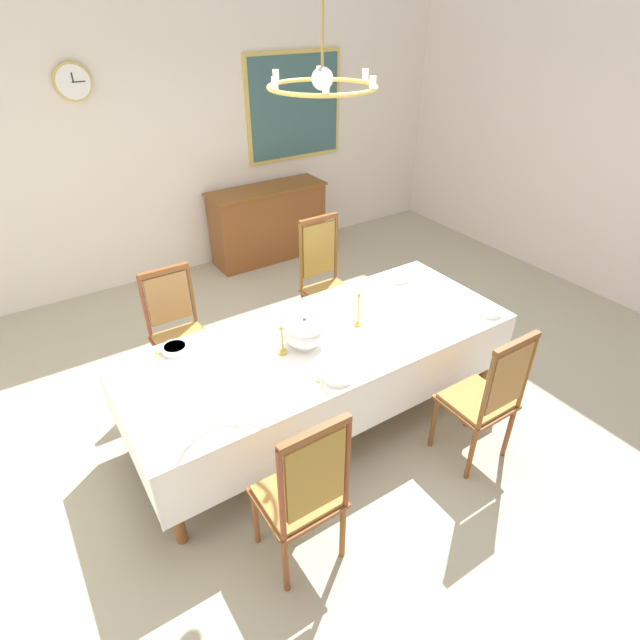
{
  "coord_description": "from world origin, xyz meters",
  "views": [
    {
      "loc": [
        -1.67,
        -2.72,
        2.85
      ],
      "look_at": [
        -0.05,
        -0.25,
        0.95
      ],
      "focal_mm": 28.49,
      "sensor_mm": 36.0,
      "label": 1
    }
  ],
  "objects_px": {
    "bowl_near_right": "(338,376)",
    "spoon_primary": "(158,354)",
    "framed_painting": "(295,107)",
    "chair_north_b": "(326,279)",
    "sideboard": "(268,223)",
    "chair_north_a": "(178,330)",
    "candlestick_west": "(282,338)",
    "spoon_secondary": "(320,382)",
    "chandelier": "(322,84)",
    "soup_tureen": "(305,332)",
    "chair_south_b": "(486,397)",
    "mounted_clock": "(73,82)",
    "bowl_far_left": "(491,311)",
    "bowl_far_right": "(399,277)",
    "chair_south_a": "(304,493)",
    "bowl_near_left": "(175,348)",
    "candlestick_east": "(358,308)",
    "dining_table": "(322,346)"
  },
  "relations": [
    {
      "from": "bowl_near_right",
      "to": "spoon_primary",
      "type": "relative_size",
      "value": 1.12
    },
    {
      "from": "spoon_primary",
      "to": "framed_painting",
      "type": "relative_size",
      "value": 0.14
    },
    {
      "from": "bowl_near_right",
      "to": "chair_north_b",
      "type": "bearing_deg",
      "value": 59.02
    },
    {
      "from": "chair_north_b",
      "to": "sideboard",
      "type": "relative_size",
      "value": 0.81
    },
    {
      "from": "chair_north_a",
      "to": "candlestick_west",
      "type": "height_order",
      "value": "candlestick_west"
    },
    {
      "from": "candlestick_west",
      "to": "spoon_secondary",
      "type": "xyz_separation_m",
      "value": [
        0.04,
        -0.41,
        -0.12
      ]
    },
    {
      "from": "candlestick_west",
      "to": "chandelier",
      "type": "distance_m",
      "value": 1.6
    },
    {
      "from": "framed_painting",
      "to": "soup_tureen",
      "type": "bearing_deg",
      "value": -120.01
    },
    {
      "from": "chair_south_b",
      "to": "mounted_clock",
      "type": "distance_m",
      "value": 4.55
    },
    {
      "from": "candlestick_west",
      "to": "soup_tureen",
      "type": "bearing_deg",
      "value": -0.0
    },
    {
      "from": "chair_north_a",
      "to": "framed_painting",
      "type": "bearing_deg",
      "value": -138.83
    },
    {
      "from": "soup_tureen",
      "to": "bowl_far_left",
      "type": "height_order",
      "value": "soup_tureen"
    },
    {
      "from": "bowl_near_right",
      "to": "bowl_far_left",
      "type": "height_order",
      "value": "same"
    },
    {
      "from": "mounted_clock",
      "to": "sideboard",
      "type": "bearing_deg",
      "value": -7.7
    },
    {
      "from": "bowl_far_left",
      "to": "mounted_clock",
      "type": "height_order",
      "value": "mounted_clock"
    },
    {
      "from": "candlestick_west",
      "to": "mounted_clock",
      "type": "height_order",
      "value": "mounted_clock"
    },
    {
      "from": "framed_painting",
      "to": "bowl_far_right",
      "type": "bearing_deg",
      "value": -101.62
    },
    {
      "from": "chair_south_a",
      "to": "chair_north_b",
      "type": "xyz_separation_m",
      "value": [
        1.45,
        1.95,
        0.01
      ]
    },
    {
      "from": "chair_north_a",
      "to": "bowl_far_right",
      "type": "distance_m",
      "value": 1.93
    },
    {
      "from": "bowl_near_left",
      "to": "spoon_secondary",
      "type": "bearing_deg",
      "value": -52.2
    },
    {
      "from": "candlestick_east",
      "to": "sideboard",
      "type": "bearing_deg",
      "value": 75.55
    },
    {
      "from": "soup_tureen",
      "to": "sideboard",
      "type": "distance_m",
      "value": 3.06
    },
    {
      "from": "chandelier",
      "to": "spoon_secondary",
      "type": "bearing_deg",
      "value": -124.58
    },
    {
      "from": "spoon_primary",
      "to": "chandelier",
      "type": "distance_m",
      "value": 2.04
    },
    {
      "from": "bowl_near_right",
      "to": "dining_table",
      "type": "bearing_deg",
      "value": 69.74
    },
    {
      "from": "dining_table",
      "to": "spoon_secondary",
      "type": "bearing_deg",
      "value": -124.58
    },
    {
      "from": "candlestick_west",
      "to": "sideboard",
      "type": "bearing_deg",
      "value": 63.84
    },
    {
      "from": "bowl_far_right",
      "to": "spoon_secondary",
      "type": "relative_size",
      "value": 1.11
    },
    {
      "from": "candlestick_east",
      "to": "chandelier",
      "type": "height_order",
      "value": "chandelier"
    },
    {
      "from": "bowl_far_left",
      "to": "mounted_clock",
      "type": "xyz_separation_m",
      "value": [
        -2.06,
        3.47,
        1.4
      ]
    },
    {
      "from": "dining_table",
      "to": "chandelier",
      "type": "bearing_deg",
      "value": 89.69
    },
    {
      "from": "soup_tureen",
      "to": "chandelier",
      "type": "bearing_deg",
      "value": 0.0
    },
    {
      "from": "chair_south_a",
      "to": "mounted_clock",
      "type": "height_order",
      "value": "mounted_clock"
    },
    {
      "from": "candlestick_west",
      "to": "mounted_clock",
      "type": "bearing_deg",
      "value": 98.31
    },
    {
      "from": "chair_south_b",
      "to": "chair_south_a",
      "type": "bearing_deg",
      "value": -179.87
    },
    {
      "from": "bowl_near_right",
      "to": "framed_painting",
      "type": "xyz_separation_m",
      "value": [
        1.78,
        3.48,
        0.95
      ]
    },
    {
      "from": "dining_table",
      "to": "candlestick_west",
      "type": "relative_size",
      "value": 8.93
    },
    {
      "from": "chair_north_b",
      "to": "candlestick_west",
      "type": "distance_m",
      "value": 1.43
    },
    {
      "from": "bowl_far_left",
      "to": "chandelier",
      "type": "distance_m",
      "value": 2.16
    },
    {
      "from": "chair_south_b",
      "to": "chandelier",
      "type": "height_order",
      "value": "chandelier"
    },
    {
      "from": "spoon_primary",
      "to": "chair_south_a",
      "type": "bearing_deg",
      "value": -65.21
    },
    {
      "from": "candlestick_east",
      "to": "bowl_near_left",
      "type": "bearing_deg",
      "value": 161.19
    },
    {
      "from": "dining_table",
      "to": "chair_north_a",
      "type": "height_order",
      "value": "chair_north_a"
    },
    {
      "from": "candlestick_west",
      "to": "framed_painting",
      "type": "relative_size",
      "value": 0.25
    },
    {
      "from": "spoon_secondary",
      "to": "sideboard",
      "type": "height_order",
      "value": "sideboard"
    },
    {
      "from": "mounted_clock",
      "to": "chandelier",
      "type": "height_order",
      "value": "chandelier"
    },
    {
      "from": "candlestick_east",
      "to": "bowl_near_right",
      "type": "height_order",
      "value": "candlestick_east"
    },
    {
      "from": "dining_table",
      "to": "framed_painting",
      "type": "xyz_separation_m",
      "value": [
        1.61,
        3.04,
        1.04
      ]
    },
    {
      "from": "chair_south_a",
      "to": "framed_painting",
      "type": "distance_m",
      "value": 4.8
    },
    {
      "from": "bowl_far_right",
      "to": "framed_painting",
      "type": "height_order",
      "value": "framed_painting"
    }
  ]
}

